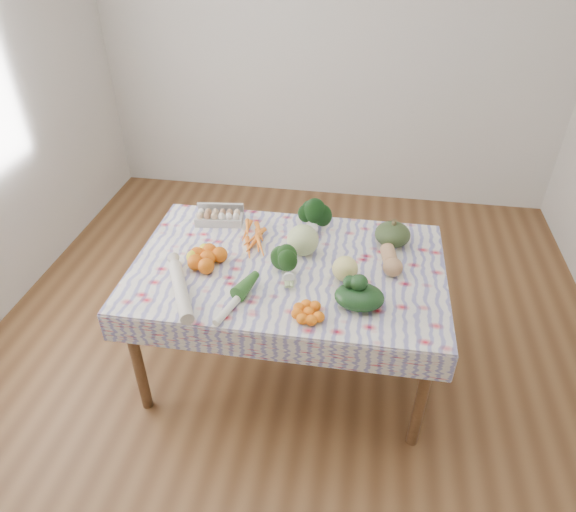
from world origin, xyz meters
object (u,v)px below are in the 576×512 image
object	(u,v)px
dining_table	(288,277)
kabocha_squash	(393,234)
cabbage	(303,240)
egg_carton	(219,218)
butternut_squash	(391,259)
grapefruit	(345,269)

from	to	relation	value
dining_table	kabocha_squash	world-z (taller)	kabocha_squash
dining_table	cabbage	bearing A→B (deg)	62.36
egg_carton	kabocha_squash	bearing A→B (deg)	-9.96
butternut_squash	dining_table	bearing A→B (deg)	177.28
cabbage	grapefruit	world-z (taller)	cabbage
dining_table	butternut_squash	world-z (taller)	butternut_squash
egg_carton	butternut_squash	distance (m)	1.05
dining_table	butternut_squash	xyz separation A→B (m)	(0.54, 0.06, 0.14)
egg_carton	cabbage	xyz separation A→B (m)	(0.54, -0.23, 0.05)
kabocha_squash	butternut_squash	distance (m)	0.23
grapefruit	butternut_squash	bearing A→B (deg)	30.92
dining_table	cabbage	world-z (taller)	cabbage
kabocha_squash	butternut_squash	world-z (taller)	kabocha_squash
cabbage	butternut_squash	bearing A→B (deg)	-6.43
dining_table	egg_carton	xyz separation A→B (m)	(-0.47, 0.35, 0.12)
butternut_squash	grapefruit	xyz separation A→B (m)	(-0.23, -0.14, 0.01)
butternut_squash	grapefruit	distance (m)	0.27
kabocha_squash	cabbage	xyz separation A→B (m)	(-0.48, -0.17, 0.02)
egg_carton	grapefruit	distance (m)	0.89
cabbage	grapefruit	distance (m)	0.31
grapefruit	egg_carton	bearing A→B (deg)	151.73
butternut_squash	grapefruit	size ratio (longest dim) A/B	1.70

